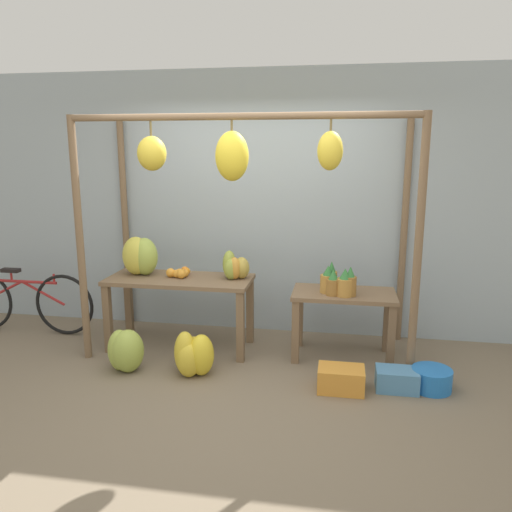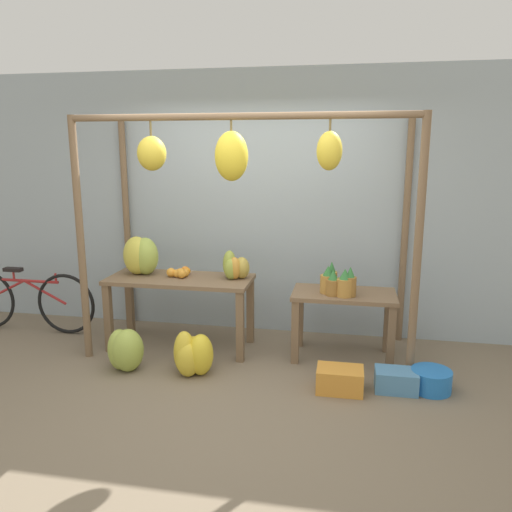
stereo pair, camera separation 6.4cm
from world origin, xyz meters
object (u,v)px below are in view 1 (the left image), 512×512
object	(u,v)px
parked_bicycle	(24,301)
papaya_pile	(234,267)
orange_pile	(180,273)
fruit_crate_purple	(397,380)
fruit_crate_white	(341,379)
blue_bucket	(432,379)
banana_pile_on_table	(140,256)
banana_pile_ground_left	(125,351)
pineapple_cluster	(337,282)
banana_pile_ground_right	(193,355)

from	to	relation	value
parked_bicycle	papaya_pile	distance (m)	2.43
orange_pile	fruit_crate_purple	world-z (taller)	orange_pile
fruit_crate_white	papaya_pile	xyz separation A→B (m)	(-1.07, 0.74, 0.75)
fruit_crate_white	blue_bucket	world-z (taller)	fruit_crate_white
banana_pile_on_table	papaya_pile	distance (m)	0.98
banana_pile_ground_left	parked_bicycle	size ratio (longest dim) A/B	0.25
pineapple_cluster	orange_pile	bearing A→B (deg)	177.23
banana_pile_ground_left	banana_pile_ground_right	distance (m)	0.63
orange_pile	papaya_pile	xyz separation A→B (m)	(0.55, 0.03, 0.07)
fruit_crate_purple	blue_bucket	bearing A→B (deg)	10.67
banana_pile_on_table	banana_pile_ground_left	bearing A→B (deg)	-81.69
orange_pile	pineapple_cluster	size ratio (longest dim) A/B	0.71
parked_bicycle	orange_pile	bearing A→B (deg)	-2.84
banana_pile_ground_left	fruit_crate_white	size ratio (longest dim) A/B	1.06
banana_pile_on_table	banana_pile_ground_right	distance (m)	1.22
orange_pile	fruit_crate_purple	size ratio (longest dim) A/B	0.69
pineapple_cluster	banana_pile_ground_left	bearing A→B (deg)	-162.58
banana_pile_ground_left	parked_bicycle	xyz separation A→B (m)	(-1.51, 0.76, 0.16)
banana_pile_on_table	pineapple_cluster	size ratio (longest dim) A/B	1.42
orange_pile	pineapple_cluster	xyz separation A→B (m)	(1.55, -0.08, -0.01)
fruit_crate_white	blue_bucket	xyz separation A→B (m)	(0.75, 0.15, -0.01)
banana_pile_ground_left	blue_bucket	world-z (taller)	banana_pile_ground_left
banana_pile_ground_left	fruit_crate_purple	distance (m)	2.41
banana_pile_ground_right	blue_bucket	distance (m)	2.07
banana_pile_ground_right	parked_bicycle	xyz separation A→B (m)	(-2.14, 0.70, 0.18)
orange_pile	banana_pile_ground_left	xyz separation A→B (m)	(-0.32, -0.66, -0.58)
banana_pile_ground_right	banana_pile_ground_left	bearing A→B (deg)	-174.77
banana_pile_on_table	fruit_crate_purple	size ratio (longest dim) A/B	1.37
papaya_pile	pineapple_cluster	bearing A→B (deg)	-5.87
orange_pile	banana_pile_ground_right	world-z (taller)	orange_pile
orange_pile	blue_bucket	xyz separation A→B (m)	(2.37, -0.56, -0.68)
banana_pile_on_table	orange_pile	size ratio (longest dim) A/B	2.00
banana_pile_ground_left	fruit_crate_white	bearing A→B (deg)	-1.35
pineapple_cluster	parked_bicycle	world-z (taller)	pineapple_cluster
pineapple_cluster	parked_bicycle	distance (m)	3.42
papaya_pile	blue_bucket	bearing A→B (deg)	-18.04
parked_bicycle	banana_pile_ground_left	bearing A→B (deg)	-26.59
blue_bucket	fruit_crate_purple	distance (m)	0.29
papaya_pile	orange_pile	bearing A→B (deg)	-177.10
parked_bicycle	pineapple_cluster	bearing A→B (deg)	-2.81
banana_pile_on_table	blue_bucket	distance (m)	2.97
fruit_crate_white	blue_bucket	bearing A→B (deg)	11.01
banana_pile_on_table	blue_bucket	xyz separation A→B (m)	(2.79, -0.59, -0.83)
banana_pile_on_table	banana_pile_ground_right	xyz separation A→B (m)	(0.73, -0.63, -0.75)
banana_pile_on_table	fruit_crate_purple	world-z (taller)	banana_pile_on_table
pineapple_cluster	blue_bucket	bearing A→B (deg)	-31.00
banana_pile_on_table	orange_pile	xyz separation A→B (m)	(0.42, -0.02, -0.15)
pineapple_cluster	banana_pile_ground_left	distance (m)	2.05
banana_pile_ground_left	fruit_crate_white	xyz separation A→B (m)	(1.94, -0.05, -0.10)
banana_pile_ground_left	pineapple_cluster	bearing A→B (deg)	17.42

